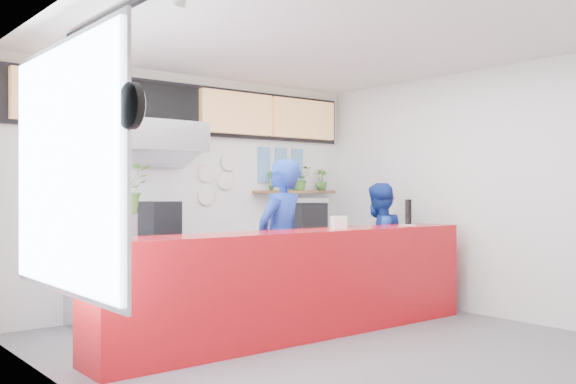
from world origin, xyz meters
TOP-DOWN VIEW (x-y plane):
  - floor at (0.00, 0.00)m, footprint 5.00×5.00m
  - ceiling at (0.00, 0.00)m, footprint 5.00×5.00m
  - wall_back at (0.00, 2.50)m, footprint 5.00×0.00m
  - wall_left at (-2.50, 0.00)m, footprint 0.00×5.00m
  - wall_right at (2.50, 0.00)m, footprint 0.00×5.00m
  - service_counter at (0.00, 0.40)m, footprint 4.50×0.60m
  - cream_band at (0.00, 2.49)m, footprint 5.00×0.02m
  - prep_bench at (-0.80, 2.20)m, footprint 1.80×0.60m
  - panini_oven at (-0.79, 2.20)m, footprint 0.72×0.72m
  - extraction_hood at (-0.80, 2.15)m, footprint 1.20×0.70m
  - hood_lip at (-0.80, 2.15)m, footprint 1.20×0.69m
  - right_bench at (1.50, 2.20)m, footprint 1.80×0.60m
  - espresso_machine at (1.53, 2.20)m, footprint 0.80×0.68m
  - espresso_tray at (1.53, 2.20)m, footprint 0.69×0.48m
  - herb_shelf at (1.60, 2.40)m, footprint 1.40×0.18m
  - menu_board_far_left at (-1.75, 2.38)m, footprint 1.10×0.10m
  - menu_board_mid_left at (-0.59, 2.38)m, footprint 1.10×0.10m
  - menu_board_mid_right at (0.57, 2.38)m, footprint 1.10×0.10m
  - menu_board_far_right at (1.73, 2.38)m, footprint 1.10×0.10m
  - soffit at (0.00, 2.46)m, footprint 4.80×0.04m
  - window_pane at (-2.47, 0.30)m, footprint 0.04×2.20m
  - window_frame at (-2.45, 0.30)m, footprint 0.03×2.30m
  - wall_clock_rim at (-2.46, -0.90)m, footprint 0.05×0.30m
  - wall_clock_face at (-2.43, -0.90)m, footprint 0.02×0.26m
  - track_rail at (-2.10, 0.00)m, footprint 0.05×2.40m
  - dec_plate_a at (0.15, 2.47)m, footprint 0.24×0.03m
  - dec_plate_b at (0.45, 2.47)m, footprint 0.24×0.03m
  - dec_plate_c at (0.15, 2.47)m, footprint 0.24×0.03m
  - dec_plate_d at (0.50, 2.47)m, footprint 0.24×0.03m
  - photo_frame_a at (1.10, 2.48)m, footprint 0.20×0.02m
  - photo_frame_b at (1.40, 2.48)m, footprint 0.20×0.02m
  - photo_frame_c at (1.70, 2.48)m, footprint 0.20×0.02m
  - photo_frame_d at (1.10, 2.48)m, footprint 0.20×0.02m
  - photo_frame_e at (1.40, 2.48)m, footprint 0.20×0.02m
  - photo_frame_f at (1.70, 2.48)m, footprint 0.20×0.02m
  - staff_center at (0.14, 0.88)m, footprint 0.78×0.63m
  - staff_right at (1.84, 1.01)m, footprint 0.83×0.67m
  - herb_a at (1.16, 2.40)m, footprint 0.16×0.12m
  - herb_b at (1.46, 2.40)m, footprint 0.19×0.16m
  - herb_c at (1.68, 2.40)m, footprint 0.33×0.29m
  - herb_d at (2.10, 2.40)m, footprint 0.21×0.20m
  - glass_vase at (-1.91, 0.38)m, footprint 0.24×0.24m
  - basil_vase at (-1.91, 0.38)m, footprint 0.44×0.41m
  - napkin_holder at (0.56, 0.39)m, footprint 0.17×0.13m
  - white_plate at (1.66, 0.35)m, footprint 0.20×0.20m
  - pepper_mill at (1.66, 0.35)m, footprint 0.10×0.10m

SIDE VIEW (x-z plane):
  - floor at x=0.00m, z-range 0.00..0.00m
  - prep_bench at x=-0.80m, z-range 0.00..0.90m
  - right_bench at x=1.50m, z-range 0.00..0.90m
  - service_counter at x=0.00m, z-range 0.00..1.10m
  - staff_right at x=1.84m, z-range 0.00..1.61m
  - staff_center at x=0.14m, z-range 0.00..1.86m
  - white_plate at x=1.66m, z-range 1.10..1.11m
  - espresso_machine at x=1.53m, z-range 0.90..1.34m
  - panini_oven at x=-0.79m, z-range 0.90..1.39m
  - napkin_holder at x=0.56m, z-range 1.10..1.24m
  - glass_vase at x=-1.91m, z-range 1.10..1.32m
  - pepper_mill at x=1.66m, z-range 1.11..1.41m
  - espresso_tray at x=1.53m, z-range 1.35..1.41m
  - dec_plate_c at x=0.15m, z-range 1.33..1.57m
  - wall_back at x=0.00m, z-range -1.00..4.00m
  - wall_left at x=-2.50m, z-range -1.00..4.00m
  - wall_right at x=2.50m, z-range -1.00..4.00m
  - herb_shelf at x=1.60m, z-range 1.48..1.52m
  - basil_vase at x=-1.91m, z-range 1.32..1.74m
  - dec_plate_b at x=0.45m, z-range 1.53..1.77m
  - herb_a at x=1.16m, z-range 1.52..1.80m
  - herb_b at x=1.46m, z-range 1.52..1.81m
  - herb_d at x=2.10m, z-range 1.52..1.83m
  - herb_c at x=1.68m, z-range 1.52..1.86m
  - window_pane at x=-2.47m, z-range 0.75..2.65m
  - window_frame at x=-2.45m, z-range 0.70..2.70m
  - dec_plate_a at x=0.15m, z-range 1.63..1.87m
  - photo_frame_d at x=1.10m, z-range 1.62..1.88m
  - photo_frame_e at x=1.40m, z-range 1.62..1.88m
  - photo_frame_f at x=1.70m, z-range 1.62..1.88m
  - dec_plate_d at x=0.50m, z-range 1.78..2.02m
  - hood_lip at x=-0.80m, z-range 1.79..2.11m
  - photo_frame_a at x=1.10m, z-range 1.88..2.12m
  - photo_frame_b at x=1.40m, z-range 1.88..2.12m
  - photo_frame_c at x=1.70m, z-range 1.88..2.12m
  - wall_clock_rim at x=-2.46m, z-range 1.90..2.20m
  - wall_clock_face at x=-2.43m, z-range 1.92..2.18m
  - extraction_hood at x=-0.80m, z-range 1.98..2.32m
  - menu_board_far_left at x=-1.75m, z-range 2.27..2.82m
  - menu_board_mid_left at x=-0.59m, z-range 2.27..2.82m
  - menu_board_mid_right at x=0.57m, z-range 2.27..2.82m
  - menu_board_far_right at x=1.73m, z-range 2.27..2.82m
  - soffit at x=0.00m, z-range 2.22..2.88m
  - cream_band at x=0.00m, z-range 2.20..3.00m
  - track_rail at x=-2.10m, z-range 2.92..2.96m
  - ceiling at x=0.00m, z-range 3.00..3.00m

